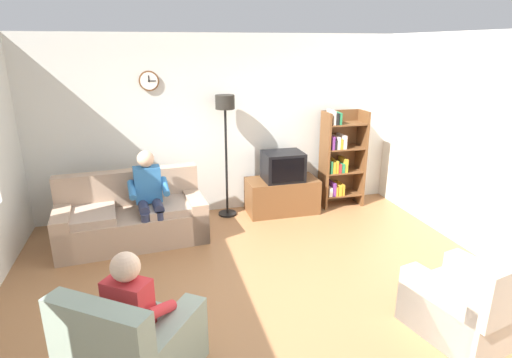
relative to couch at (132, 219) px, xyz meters
name	(u,v)px	position (x,y,z in m)	size (l,w,h in m)	color
ground_plane	(269,300)	(1.39, -1.81, -0.31)	(12.00, 12.00, 0.00)	#9E6B42
back_wall_assembly	(221,126)	(1.39, 0.85, 1.04)	(6.20, 0.17, 2.70)	silver
couch	(132,219)	(0.00, 0.00, 0.00)	(1.97, 1.04, 0.90)	tan
tv_stand	(282,196)	(2.26, 0.44, -0.04)	(1.10, 0.56, 0.54)	brown
tv	(283,166)	(2.26, 0.42, 0.45)	(0.60, 0.49, 0.44)	black
bookshelf	(339,159)	(3.24, 0.51, 0.47)	(0.68, 0.36, 1.59)	brown
floor_lamp	(225,123)	(1.40, 0.54, 1.14)	(0.28, 0.28, 1.85)	black
armchair_near_window	(134,349)	(0.07, -2.57, -0.02)	(1.16, 1.18, 0.90)	gray
armchair_near_bookshelf	(468,306)	(2.99, -2.76, -0.02)	(0.97, 1.04, 0.90)	#BCAD99
person_on_couch	(149,193)	(0.25, -0.11, 0.39)	(0.54, 0.56, 1.24)	#3372B2
person_in_left_armchair	(138,308)	(0.12, -2.50, 0.29)	(0.62, 0.64, 1.12)	red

